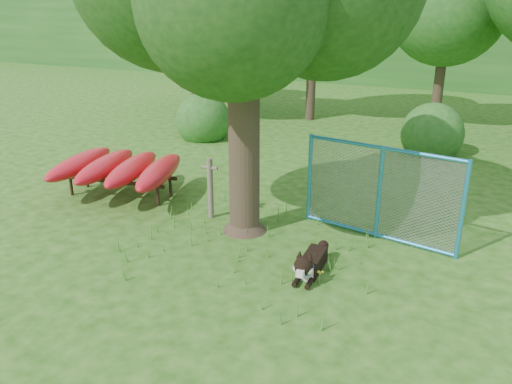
% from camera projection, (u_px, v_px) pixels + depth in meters
% --- Properties ---
extents(ground, '(80.00, 80.00, 0.00)m').
position_uv_depth(ground, '(212.00, 270.00, 8.17)').
color(ground, '#205010').
rests_on(ground, ground).
extents(wooden_post, '(0.34, 0.13, 1.26)m').
position_uv_depth(wooden_post, '(210.00, 187.00, 10.01)').
color(wooden_post, '#655A4C').
rests_on(wooden_post, ground).
extents(kayak_rack, '(3.31, 2.95, 0.88)m').
position_uv_depth(kayak_rack, '(119.00, 168.00, 11.20)').
color(kayak_rack, black).
rests_on(kayak_rack, ground).
extents(husky_dog, '(0.39, 1.29, 0.57)m').
position_uv_depth(husky_dog, '(310.00, 264.00, 7.94)').
color(husky_dog, black).
rests_on(husky_dog, ground).
extents(fence_section, '(2.98, 0.56, 2.93)m').
position_uv_depth(fence_section, '(379.00, 193.00, 9.06)').
color(fence_section, '#298BC3').
rests_on(fence_section, ground).
extents(wildflower_clump, '(0.10, 0.10, 0.22)m').
position_uv_depth(wildflower_clump, '(320.00, 273.00, 7.70)').
color(wildflower_clump, '#498E2E').
rests_on(wildflower_clump, ground).
extents(bg_tree_c, '(4.00, 4.00, 6.12)m').
position_uv_depth(bg_tree_c, '(448.00, 7.00, 16.98)').
color(bg_tree_c, '#36271D').
rests_on(bg_tree_c, ground).
extents(bg_tree_f, '(3.60, 3.60, 5.55)m').
position_uv_depth(bg_tree_f, '(192.00, 17.00, 21.62)').
color(bg_tree_f, '#36271D').
rests_on(bg_tree_f, ground).
extents(shrub_left, '(1.80, 1.80, 1.80)m').
position_uv_depth(shrub_left, '(204.00, 138.00, 16.59)').
color(shrub_left, '#215A1D').
rests_on(shrub_left, ground).
extents(shrub_mid, '(1.80, 1.80, 1.80)m').
position_uv_depth(shrub_mid, '(430.00, 153.00, 14.83)').
color(shrub_mid, '#215A1D').
rests_on(shrub_mid, ground).
extents(wooded_hillside, '(80.00, 12.00, 6.00)m').
position_uv_depth(wooded_hillside, '(453.00, 28.00, 30.53)').
color(wooded_hillside, '#215A1D').
rests_on(wooded_hillside, ground).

